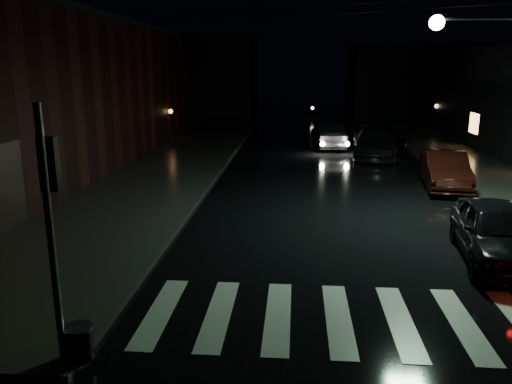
% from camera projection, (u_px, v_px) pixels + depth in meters
% --- Properties ---
extents(ground, '(120.00, 120.00, 0.00)m').
position_uv_depth(ground, '(215.00, 326.00, 9.61)').
color(ground, black).
rests_on(ground, ground).
extents(sidewalk_left, '(6.00, 44.00, 0.15)m').
position_uv_depth(sidewalk_left, '(158.00, 171.00, 23.51)').
color(sidewalk_left, '#282826').
rests_on(sidewalk_left, ground).
extents(sidewalk_right, '(4.00, 44.00, 0.15)m').
position_uv_depth(sidewalk_right, '(486.00, 177.00, 22.34)').
color(sidewalk_right, '#282826').
rests_on(sidewalk_right, ground).
extents(building_left, '(10.00, 36.00, 7.00)m').
position_uv_depth(building_left, '(29.00, 94.00, 25.16)').
color(building_left, black).
rests_on(building_left, ground).
extents(building_far_left, '(14.00, 10.00, 8.00)m').
position_uv_depth(building_far_left, '(189.00, 75.00, 52.91)').
color(building_far_left, black).
rests_on(building_far_left, ground).
extents(building_far_right, '(14.00, 10.00, 7.00)m').
position_uv_depth(building_far_right, '(419.00, 80.00, 51.15)').
color(building_far_right, black).
rests_on(building_far_right, ground).
extents(crosswalk, '(9.00, 3.00, 0.01)m').
position_uv_depth(crosswalk, '(369.00, 319.00, 9.85)').
color(crosswalk, beige).
rests_on(crosswalk, ground).
extents(signal_pole_corner, '(0.68, 0.61, 4.20)m').
position_uv_depth(signal_pole_corner, '(66.00, 280.00, 7.99)').
color(signal_pole_corner, slate).
rests_on(signal_pole_corner, ground).
extents(parked_car_a, '(2.37, 4.67, 1.53)m').
position_uv_depth(parked_car_a, '(497.00, 232.00, 12.75)').
color(parked_car_a, black).
rests_on(parked_car_a, ground).
extents(parked_car_b, '(2.13, 4.69, 1.49)m').
position_uv_depth(parked_car_b, '(445.00, 170.00, 20.40)').
color(parked_car_b, black).
rests_on(parked_car_b, ground).
extents(parked_car_c, '(2.90, 5.69, 1.58)m').
position_uv_depth(parked_car_c, '(374.00, 143.00, 27.49)').
color(parked_car_c, black).
rests_on(parked_car_c, ground).
extents(parked_car_d, '(2.82, 5.74, 1.57)m').
position_uv_depth(parked_car_d, '(377.00, 136.00, 30.03)').
color(parked_car_d, black).
rests_on(parked_car_d, ground).
extents(oncoming_car, '(2.03, 4.75, 1.52)m').
position_uv_depth(oncoming_car, '(328.00, 135.00, 30.57)').
color(oncoming_car, black).
rests_on(oncoming_car, ground).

